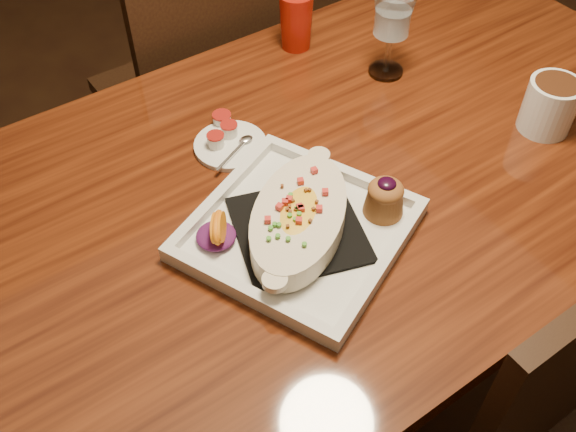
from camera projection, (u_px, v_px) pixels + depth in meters
floor at (333, 359)px, 1.74m from camera, size 7.00×7.00×0.00m
table at (350, 191)px, 1.26m from camera, size 1.50×0.90×0.75m
chair_far at (199, 91)px, 1.71m from camera, size 0.42×0.42×0.93m
plate at (304, 222)px, 1.03m from camera, size 0.42×0.42×0.08m
coffee_mug at (552, 103)px, 1.20m from camera, size 0.14×0.10×0.10m
goblet at (393, 18)px, 1.26m from camera, size 0.09×0.09×0.18m
saucer at (229, 144)px, 1.19m from camera, size 0.14×0.14×0.09m
creamer_loose at (222, 120)px, 1.23m from camera, size 0.04×0.04×0.03m
red_tumbler at (296, 21)px, 1.38m from camera, size 0.07×0.07×0.12m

